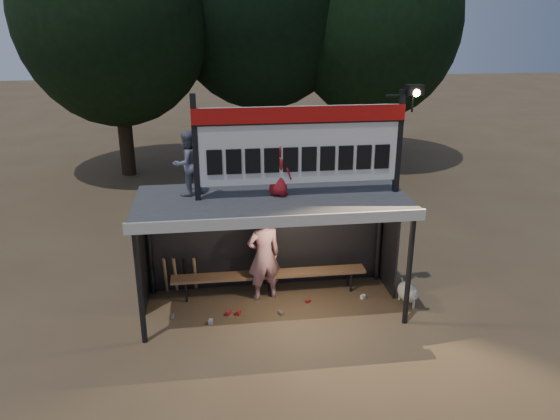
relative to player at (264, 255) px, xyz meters
The scene contains 12 objects.
ground 1.04m from the player, 73.19° to the right, with size 80.00×80.00×0.00m, color brown.
player is the anchor object (origin of this frame).
child_a 2.42m from the player, behind, with size 0.58×0.46×1.20m, color gray.
child_b 1.92m from the player, 53.13° to the right, with size 0.48×0.31×0.99m, color #A8191D.
dugout_shelter 0.92m from the player, 53.25° to the right, with size 5.10×2.08×2.32m.
scoreboard_assembly 2.51m from the player, 31.56° to the right, with size 4.10×0.27×1.99m.
bench 0.55m from the player, 48.64° to the left, with size 4.00×0.35×0.48m.
tree_left 11.31m from the player, 112.01° to the left, with size 6.46×6.46×9.27m.
tree_right 12.09m from the player, 63.08° to the left, with size 6.08×6.08×8.72m.
dog 2.96m from the player, 13.68° to the right, with size 0.36×0.81×0.49m.
bats 1.82m from the player, 166.38° to the left, with size 0.67×0.35×0.84m.
litter 1.04m from the player, 104.23° to the right, with size 3.92×1.01×0.08m.
Camera 1 is at (-1.11, -9.45, 5.54)m, focal length 35.00 mm.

